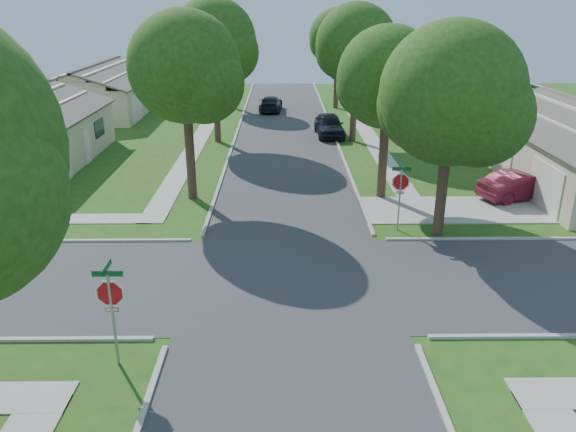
# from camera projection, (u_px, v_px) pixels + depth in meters

# --- Properties ---
(ground) EXTENTS (100.00, 100.00, 0.00)m
(ground) POSITION_uv_depth(u_px,v_px,m) (289.00, 282.00, 19.66)
(ground) COLOR #235316
(ground) RESTS_ON ground
(road_ns) EXTENTS (7.00, 100.00, 0.02)m
(road_ns) POSITION_uv_depth(u_px,v_px,m) (289.00, 281.00, 19.66)
(road_ns) COLOR #333335
(road_ns) RESTS_ON ground
(sidewalk_ne) EXTENTS (1.20, 40.00, 0.04)m
(sidewalk_ne) POSITION_uv_depth(u_px,v_px,m) (362.00, 126.00, 43.98)
(sidewalk_ne) COLOR #9E9B91
(sidewalk_ne) RESTS_ON ground
(sidewalk_nw) EXTENTS (1.20, 40.00, 0.04)m
(sidewalk_nw) POSITION_uv_depth(u_px,v_px,m) (207.00, 126.00, 43.85)
(sidewalk_nw) COLOR #9E9B91
(sidewalk_nw) RESTS_ON ground
(driveway) EXTENTS (8.80, 3.60, 0.05)m
(driveway) POSITION_uv_depth(u_px,v_px,m) (455.00, 209.00, 26.36)
(driveway) COLOR #9E9B91
(driveway) RESTS_ON ground
(stop_sign_sw) EXTENTS (1.05, 0.80, 2.98)m
(stop_sign_sw) POSITION_uv_depth(u_px,v_px,m) (110.00, 298.00, 14.49)
(stop_sign_sw) COLOR gray
(stop_sign_sw) RESTS_ON ground
(stop_sign_ne) EXTENTS (1.05, 0.80, 2.98)m
(stop_sign_ne) POSITION_uv_depth(u_px,v_px,m) (401.00, 185.00, 23.37)
(stop_sign_ne) COLOR gray
(stop_sign_ne) RESTS_ON ground
(tree_e_near) EXTENTS (4.97, 4.80, 8.28)m
(tree_e_near) POSITION_uv_depth(u_px,v_px,m) (389.00, 82.00, 26.09)
(tree_e_near) COLOR #38281C
(tree_e_near) RESTS_ON ground
(tree_e_mid) EXTENTS (5.59, 5.40, 9.21)m
(tree_e_mid) POSITION_uv_depth(u_px,v_px,m) (357.00, 48.00, 37.07)
(tree_e_mid) COLOR #38281C
(tree_e_mid) RESTS_ON ground
(tree_e_far) EXTENTS (5.17, 5.00, 8.72)m
(tree_e_far) POSITION_uv_depth(u_px,v_px,m) (338.00, 40.00, 49.30)
(tree_e_far) COLOR #38281C
(tree_e_far) RESTS_ON ground
(tree_w_near) EXTENTS (5.38, 5.20, 8.97)m
(tree_w_near) POSITION_uv_depth(u_px,v_px,m) (186.00, 72.00, 25.82)
(tree_w_near) COLOR #38281C
(tree_w_near) RESTS_ON ground
(tree_w_mid) EXTENTS (5.80, 5.60, 9.56)m
(tree_w_mid) POSITION_uv_depth(u_px,v_px,m) (215.00, 45.00, 36.88)
(tree_w_mid) COLOR #38281C
(tree_w_mid) RESTS_ON ground
(tree_w_far) EXTENTS (4.76, 4.60, 8.04)m
(tree_w_far) POSITION_uv_depth(u_px,v_px,m) (231.00, 45.00, 49.36)
(tree_w_far) COLOR #38281C
(tree_w_far) RESTS_ON ground
(tree_ne_corner) EXTENTS (5.80, 5.60, 8.66)m
(tree_ne_corner) POSITION_uv_depth(u_px,v_px,m) (453.00, 101.00, 21.64)
(tree_ne_corner) COLOR #38281C
(tree_ne_corner) RESTS_ON ground
(house_ne_far) EXTENTS (8.42, 13.60, 4.23)m
(house_ne_far) POSITION_uv_depth(u_px,v_px,m) (478.00, 100.00, 46.35)
(house_ne_far) COLOR #C4B29A
(house_ne_far) RESTS_ON ground
(house_nw_near) EXTENTS (8.42, 13.60, 4.23)m
(house_nw_near) POSITION_uv_depth(u_px,v_px,m) (14.00, 141.00, 32.93)
(house_nw_near) COLOR #C4B29A
(house_nw_near) RESTS_ON ground
(house_nw_far) EXTENTS (8.42, 13.60, 4.23)m
(house_nw_far) POSITION_uv_depth(u_px,v_px,m) (101.00, 95.00, 48.80)
(house_nw_far) COLOR #C4B29A
(house_nw_far) RESTS_ON ground
(car_driveway) EXTENTS (4.48, 2.87, 1.39)m
(car_driveway) POSITION_uv_depth(u_px,v_px,m) (520.00, 185.00, 27.65)
(car_driveway) COLOR #5A1223
(car_driveway) RESTS_ON ground
(car_curb_east) EXTENTS (2.12, 4.78, 1.60)m
(car_curb_east) POSITION_uv_depth(u_px,v_px,m) (329.00, 125.00, 40.57)
(car_curb_east) COLOR black
(car_curb_east) RESTS_ON ground
(car_curb_west) EXTENTS (2.15, 4.67, 1.32)m
(car_curb_west) POSITION_uv_depth(u_px,v_px,m) (271.00, 104.00, 49.71)
(car_curb_west) COLOR black
(car_curb_west) RESTS_ON ground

